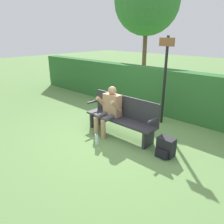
{
  "coord_description": "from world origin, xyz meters",
  "views": [
    {
      "loc": [
        3.15,
        -3.6,
        2.31
      ],
      "look_at": [
        -0.15,
        -0.1,
        0.58
      ],
      "focal_mm": 35.0,
      "sensor_mm": 36.0,
      "label": 1
    }
  ],
  "objects": [
    {
      "name": "signpost",
      "position": [
        0.31,
        1.38,
        1.28
      ],
      "size": [
        0.41,
        0.09,
        2.27
      ],
      "color": "black",
      "rests_on": "ground"
    },
    {
      "name": "person_seated",
      "position": [
        -0.28,
        -0.05,
        0.63
      ],
      "size": [
        0.57,
        0.6,
        1.15
      ],
      "color": "tan",
      "rests_on": "ground"
    },
    {
      "name": "backpack",
      "position": [
        1.29,
        -0.08,
        0.18
      ],
      "size": [
        0.33,
        0.31,
        0.38
      ],
      "color": "black",
      "rests_on": "ground"
    },
    {
      "name": "hedge_back",
      "position": [
        0.0,
        2.06,
        0.67
      ],
      "size": [
        12.0,
        0.44,
        1.34
      ],
      "color": "#2D662D",
      "rests_on": "ground"
    },
    {
      "name": "ground_plane",
      "position": [
        0.0,
        0.0,
        0.0
      ],
      "size": [
        40.0,
        40.0,
        0.0
      ],
      "primitive_type": "plane",
      "color": "#668E4C"
    },
    {
      "name": "tree",
      "position": [
        -3.62,
        6.02,
        3.73
      ],
      "size": [
        3.15,
        3.15,
        5.32
      ],
      "color": "brown",
      "rests_on": "ground"
    },
    {
      "name": "water_bottle",
      "position": [
        -0.03,
        -0.71,
        0.13
      ],
      "size": [
        0.07,
        0.07,
        0.27
      ],
      "color": "silver",
      "rests_on": "ground"
    },
    {
      "name": "park_bench",
      "position": [
        0.0,
        0.07,
        0.47
      ],
      "size": [
        1.89,
        0.42,
        0.94
      ],
      "color": "#2D2D33",
      "rests_on": "ground"
    }
  ]
}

